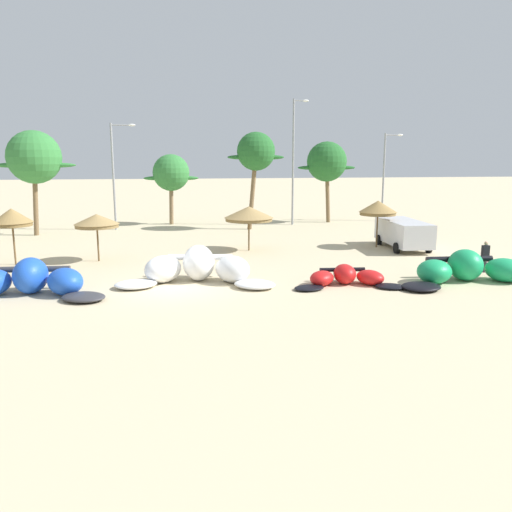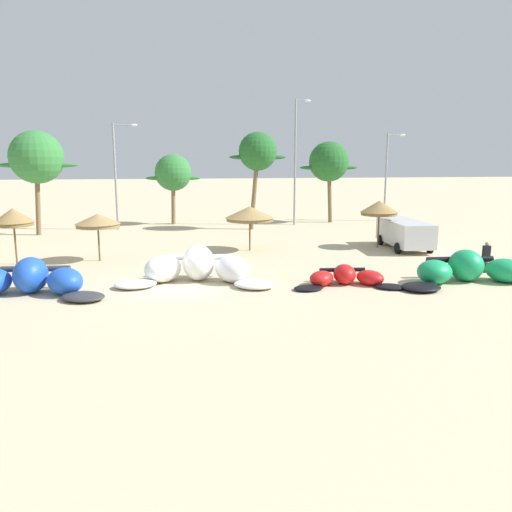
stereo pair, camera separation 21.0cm
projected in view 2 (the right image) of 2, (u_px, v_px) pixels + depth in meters
name	position (u px, v px, depth m)	size (l,w,h in m)	color
ground_plane	(173.00, 288.00, 23.19)	(260.00, 260.00, 0.00)	beige
kite_left	(28.00, 281.00, 22.00)	(7.39, 3.70, 1.57)	#333338
kite_left_of_center	(198.00, 269.00, 24.27)	(7.66, 4.15, 1.72)	white
kite_center	(346.00, 278.00, 23.74)	(5.40, 2.73, 0.92)	black
kite_right_of_center	(470.00, 271.00, 24.17)	(7.97, 3.85, 1.51)	black
beach_umbrella_near_van	(13.00, 217.00, 27.99)	(2.20, 2.20, 3.14)	brown
beach_umbrella_middle	(98.00, 221.00, 29.01)	(2.53, 2.53, 2.72)	brown
beach_umbrella_near_palms	(250.00, 214.00, 32.34)	(3.13, 3.13, 2.83)	brown
beach_umbrella_outermost	(379.00, 208.00, 33.38)	(2.46, 2.46, 3.11)	brown
parked_van	(404.00, 232.00, 33.32)	(2.57, 5.48, 1.84)	silver
person_near_kites	(486.00, 257.00, 26.28)	(0.36, 0.24, 1.62)	#383842
palm_left	(37.00, 158.00, 38.38)	(5.97, 3.98, 7.90)	brown
palm_left_of_gap	(173.00, 173.00, 45.08)	(4.83, 3.22, 6.20)	#7F6647
palm_center_left	(258.00, 153.00, 41.58)	(4.70, 3.13, 7.95)	brown
palm_center_right	(329.00, 162.00, 46.25)	(5.42, 3.61, 7.34)	brown
lamppost_west_center	(117.00, 170.00, 41.65)	(2.02, 0.24, 8.61)	gray
lamppost_east_center	(296.00, 157.00, 44.52)	(1.40, 0.24, 10.84)	gray
lamppost_east	(388.00, 172.00, 47.77)	(1.80, 0.24, 8.11)	gray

